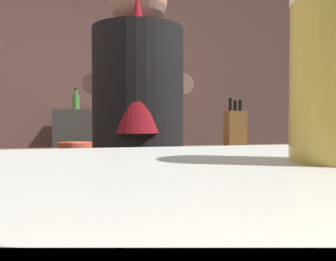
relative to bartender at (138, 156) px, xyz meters
name	(u,v)px	position (x,y,z in m)	size (l,w,h in m)	color
wall_back	(71,91)	(-0.28, 2.08, 0.40)	(5.20, 0.10, 2.70)	brown
prep_counter	(139,243)	(0.07, 0.46, -0.49)	(2.10, 0.60, 0.93)	brown
back_shelf	(100,179)	(-0.04, 1.80, -0.37)	(0.75, 0.36, 1.17)	#3E3B36
bartender	(138,156)	(0.00, 0.00, 0.00)	(0.47, 0.54, 1.65)	#30253F
knife_block	(235,129)	(0.59, 0.44, 0.09)	(0.10, 0.08, 0.27)	brown
mixing_bowl	(76,147)	(-0.23, 0.45, 0.00)	(0.16, 0.16, 0.04)	#CE503A
chefs_knife	(181,150)	(0.28, 0.41, -0.01)	(0.24, 0.03, 0.01)	silver
pint_glass_far	(336,75)	(-0.01, -1.10, 0.17)	(0.07, 0.07, 0.14)	gold
bottle_hot_sauce	(136,101)	(0.27, 1.79, 0.30)	(0.06, 0.06, 0.21)	#D6D479
bottle_vinegar	(76,101)	(-0.23, 1.71, 0.28)	(0.05, 0.05, 0.17)	#4B8D3B
bottle_olive_oil	(115,98)	(0.09, 1.82, 0.32)	(0.06, 0.06, 0.26)	#395395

